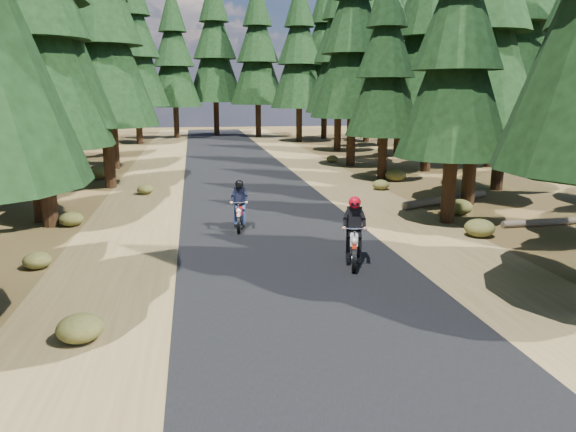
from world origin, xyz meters
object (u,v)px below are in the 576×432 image
object	(u,v)px
log_far	(563,221)
rider_lead	(354,242)
log_near	(446,199)
rider_follow	(240,213)

from	to	relation	value
log_far	rider_lead	bearing A→B (deg)	-162.06
log_near	rider_lead	bearing A→B (deg)	-154.75
rider_lead	rider_follow	size ratio (longest dim) A/B	1.12
rider_follow	log_far	bearing A→B (deg)	-178.53
log_far	rider_lead	size ratio (longest dim) A/B	2.20
rider_lead	rider_follow	world-z (taller)	rider_lead
log_near	rider_lead	size ratio (longest dim) A/B	2.33
rider_lead	log_near	bearing A→B (deg)	-113.85
log_near	rider_lead	distance (m)	9.49
log_near	log_far	size ratio (longest dim) A/B	1.06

